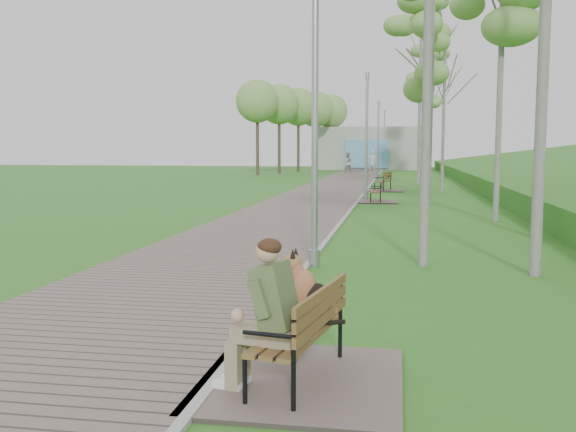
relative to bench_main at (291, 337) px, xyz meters
name	(u,v)px	position (x,y,z in m)	size (l,w,h in m)	color
ground	(311,261)	(-0.64, 5.96, -0.42)	(120.00, 120.00, 0.00)	#2D6D23
walkway	(334,187)	(-2.39, 27.46, -0.40)	(3.50, 67.00, 0.04)	#695C55
kerb	(369,188)	(-0.64, 27.46, -0.39)	(0.10, 67.00, 0.05)	#999993
building_north	(368,148)	(-2.14, 56.94, 1.58)	(10.00, 5.20, 4.00)	#9E9E99
bench_main	(291,337)	(0.00, 0.00, 0.00)	(1.72, 1.91, 1.50)	#695C55
bench_second	(376,198)	(0.03, 18.98, -0.24)	(1.55, 1.72, 0.95)	#695C55
bench_third	(383,186)	(0.13, 25.50, -0.21)	(1.83, 2.04, 1.12)	#695C55
lamp_post_near	(315,128)	(-0.52, 5.49, 1.93)	(0.19, 0.19, 5.03)	#94969B
lamp_post_second	(367,140)	(-0.42, 20.46, 1.91)	(0.19, 0.19, 4.98)	#94969B
lamp_post_third	(378,143)	(-0.53, 37.52, 1.97)	(0.20, 0.20, 5.11)	#94969B
lamp_post_far	(384,142)	(-0.59, 57.13, 2.21)	(0.22, 0.22, 5.63)	#94969B
pedestrian_near	(372,162)	(-1.25, 46.05, 0.50)	(0.67, 0.44, 1.83)	beige
pedestrian_far	(347,163)	(-3.23, 46.16, 0.42)	(0.82, 0.64, 1.68)	#9F948B
birch_mid_c	(430,28)	(2.12, 24.86, 6.95)	(2.58, 2.58, 9.39)	silver
birch_far_a	(445,62)	(2.90, 26.13, 5.60)	(2.47, 2.47, 7.67)	silver
birch_far_b	(421,30)	(1.96, 32.08, 8.14)	(2.93, 2.93, 10.90)	silver
birch_far_c	(426,66)	(2.76, 45.13, 7.81)	(2.86, 2.86, 10.48)	silver
birch_distant_a	(431,86)	(3.03, 43.12, 6.06)	(2.67, 2.67, 8.26)	silver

